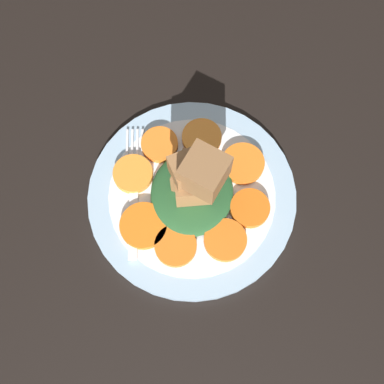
% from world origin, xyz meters
% --- Properties ---
extents(table_slab, '(1.20, 1.20, 0.02)m').
position_xyz_m(table_slab, '(0.00, 0.00, 0.01)').
color(table_slab, black).
rests_on(table_slab, ground).
extents(plate, '(0.27, 0.27, 0.01)m').
position_xyz_m(plate, '(0.00, 0.00, 0.03)').
color(plate, '#99B7D1').
rests_on(plate, table_slab).
extents(carrot_slice_0, '(0.06, 0.06, 0.01)m').
position_xyz_m(carrot_slice_0, '(0.05, -0.05, 0.04)').
color(carrot_slice_0, orange).
rests_on(carrot_slice_0, plate).
extents(carrot_slice_1, '(0.05, 0.05, 0.01)m').
position_xyz_m(carrot_slice_1, '(0.07, -0.01, 0.04)').
color(carrot_slice_1, orange).
rests_on(carrot_slice_1, plate).
extents(carrot_slice_2, '(0.05, 0.05, 0.01)m').
position_xyz_m(carrot_slice_2, '(0.05, 0.05, 0.04)').
color(carrot_slice_2, orange).
rests_on(carrot_slice_2, plate).
extents(carrot_slice_3, '(0.05, 0.05, 0.01)m').
position_xyz_m(carrot_slice_3, '(0.01, 0.07, 0.04)').
color(carrot_slice_3, orange).
rests_on(carrot_slice_3, plate).
extents(carrot_slice_4, '(0.06, 0.06, 0.01)m').
position_xyz_m(carrot_slice_4, '(-0.05, 0.06, 0.04)').
color(carrot_slice_4, orange).
rests_on(carrot_slice_4, plate).
extents(carrot_slice_5, '(0.05, 0.05, 0.01)m').
position_xyz_m(carrot_slice_5, '(-0.08, 0.00, 0.04)').
color(carrot_slice_5, orange).
rests_on(carrot_slice_5, plate).
extents(carrot_slice_6, '(0.05, 0.05, 0.01)m').
position_xyz_m(carrot_slice_6, '(-0.06, -0.05, 0.04)').
color(carrot_slice_6, orange).
rests_on(carrot_slice_6, plate).
extents(carrot_slice_7, '(0.05, 0.05, 0.01)m').
position_xyz_m(carrot_slice_7, '(-0.01, -0.08, 0.04)').
color(carrot_slice_7, orange).
rests_on(carrot_slice_7, plate).
extents(center_pile, '(0.12, 0.10, 0.11)m').
position_xyz_m(center_pile, '(-0.00, 0.00, 0.07)').
color(center_pile, '#235128').
rests_on(center_pile, plate).
extents(fork, '(0.18, 0.05, 0.00)m').
position_xyz_m(fork, '(0.01, -0.07, 0.03)').
color(fork, silver).
rests_on(fork, plate).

